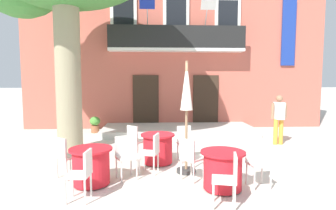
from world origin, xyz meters
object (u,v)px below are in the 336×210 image
at_px(cafe_chair_near_tree_1, 125,154).
at_px(pedestrian_near_entrance, 279,117).
at_px(cafe_chair_middle_2, 185,141).
at_px(ground_planter_left, 95,124).
at_px(cafe_chair_middle_0, 135,139).
at_px(cafe_chair_front_2, 257,160).
at_px(cafe_chair_near_tree_2, 65,154).
at_px(cafe_chair_front_0, 190,156).
at_px(cafe_chair_front_1, 229,177).
at_px(cafe_chair_middle_1, 152,151).
at_px(cafe_table_middle, 158,148).
at_px(cafe_table_front, 223,170).
at_px(cafe_umbrella, 186,100).
at_px(cafe_chair_near_tree_0, 82,172).
at_px(cafe_table_near_tree, 91,166).

relative_size(cafe_chair_near_tree_1, pedestrian_near_entrance, 0.56).
bearing_deg(cafe_chair_middle_2, ground_planter_left, 128.12).
distance_m(cafe_chair_middle_0, cafe_chair_front_2, 3.29).
xyz_separation_m(cafe_chair_near_tree_2, pedestrian_near_entrance, (6.00, 2.84, 0.39)).
height_order(cafe_chair_middle_0, cafe_chair_front_0, same).
xyz_separation_m(cafe_chair_middle_0, cafe_chair_front_1, (1.73, -2.97, 0.00)).
bearing_deg(cafe_chair_near_tree_2, cafe_chair_middle_1, 7.06).
xyz_separation_m(cafe_table_middle, cafe_chair_front_0, (0.66, -1.26, 0.14)).
bearing_deg(cafe_chair_middle_2, cafe_table_front, -75.68).
xyz_separation_m(cafe_chair_middle_1, cafe_chair_front_1, (1.28, -1.77, 0.00)).
height_order(cafe_chair_front_0, cafe_umbrella, cafe_umbrella).
bearing_deg(cafe_chair_middle_2, cafe_chair_front_0, -92.35).
bearing_deg(cafe_chair_near_tree_2, cafe_table_front, -13.71).
xyz_separation_m(cafe_chair_near_tree_1, cafe_chair_middle_2, (1.44, 1.21, 0.00)).
distance_m(cafe_chair_near_tree_1, ground_planter_left, 5.51).
height_order(cafe_chair_near_tree_0, cafe_chair_middle_2, same).
bearing_deg(cafe_table_near_tree, cafe_chair_middle_0, 67.00).
height_order(cafe_chair_near_tree_2, cafe_table_front, cafe_chair_near_tree_2).
xyz_separation_m(cafe_chair_middle_2, cafe_chair_front_0, (-0.06, -1.48, 0.00)).
height_order(cafe_chair_near_tree_1, pedestrian_near_entrance, pedestrian_near_entrance).
xyz_separation_m(cafe_chair_middle_2, cafe_umbrella, (-0.08, -0.94, 1.14)).
bearing_deg(cafe_chair_middle_1, cafe_chair_front_0, -33.06).
bearing_deg(cafe_chair_front_1, cafe_chair_near_tree_1, 140.81).
bearing_deg(cafe_chair_near_tree_1, cafe_chair_front_0, -11.07).
distance_m(cafe_chair_front_0, cafe_umbrella, 1.26).
height_order(cafe_umbrella, ground_planter_left, cafe_umbrella).
distance_m(cafe_table_near_tree, cafe_chair_near_tree_2, 0.77).
relative_size(cafe_chair_near_tree_1, cafe_chair_middle_2, 1.00).
distance_m(cafe_table_middle, pedestrian_near_entrance, 4.44).
height_order(cafe_chair_near_tree_0, cafe_table_middle, cafe_chair_near_tree_0).
bearing_deg(cafe_table_near_tree, cafe_chair_near_tree_0, -89.04).
xyz_separation_m(cafe_table_near_tree, cafe_chair_middle_1, (1.23, 0.63, 0.14)).
height_order(cafe_chair_middle_0, cafe_chair_front_1, same).
relative_size(cafe_table_near_tree, cafe_chair_near_tree_0, 0.95).
bearing_deg(cafe_table_near_tree, cafe_chair_middle_2, 37.22).
height_order(cafe_table_near_tree, pedestrian_near_entrance, pedestrian_near_entrance).
xyz_separation_m(cafe_chair_front_1, ground_planter_left, (-3.57, 6.75, -0.17)).
relative_size(cafe_table_front, cafe_chair_front_2, 0.95).
height_order(cafe_chair_near_tree_1, cafe_chair_front_2, same).
xyz_separation_m(cafe_umbrella, ground_planter_left, (-3.07, 4.96, -1.30)).
bearing_deg(pedestrian_near_entrance, cafe_chair_near_tree_2, -154.63).
distance_m(cafe_chair_near_tree_1, cafe_table_front, 2.10).
relative_size(cafe_table_front, cafe_chair_front_0, 0.95).
distance_m(cafe_chair_near_tree_2, cafe_chair_middle_2, 2.98).
height_order(cafe_chair_near_tree_1, cafe_chair_middle_0, same).
relative_size(cafe_table_near_tree, cafe_table_front, 1.00).
relative_size(cafe_chair_front_1, cafe_umbrella, 0.36).
distance_m(cafe_chair_near_tree_1, cafe_chair_middle_0, 1.46).
xyz_separation_m(cafe_table_middle, cafe_chair_middle_1, (-0.14, -0.74, 0.14)).
bearing_deg(cafe_chair_front_1, pedestrian_near_entrance, 56.98).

